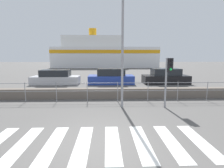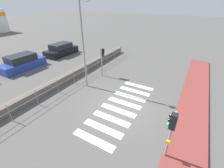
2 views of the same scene
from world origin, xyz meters
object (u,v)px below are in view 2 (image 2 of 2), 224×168
at_px(parked_car_black, 61,50).
at_px(traffic_light_near, 171,128).
at_px(parked_car_blue, 22,63).
at_px(streetlamp, 84,38).
at_px(traffic_light_far, 102,56).

bearing_deg(parked_car_black, traffic_light_near, -119.40).
distance_m(parked_car_blue, parked_car_black, 5.29).
bearing_deg(parked_car_black, streetlamp, -121.29).
bearing_deg(streetlamp, parked_car_blue, 92.40).
bearing_deg(traffic_light_near, traffic_light_far, 50.04).
bearing_deg(traffic_light_far, traffic_light_near, -129.96).
relative_size(parked_car_blue, parked_car_black, 1.00).
distance_m(traffic_light_near, traffic_light_far, 9.06).
height_order(traffic_light_near, parked_car_blue, traffic_light_near).
xyz_separation_m(parked_car_blue, parked_car_black, (5.29, 0.00, -0.00)).
height_order(traffic_light_far, parked_car_black, traffic_light_far).
xyz_separation_m(traffic_light_near, streetlamp, (3.50, 6.85, 2.04)).
height_order(traffic_light_near, streetlamp, streetlamp).
bearing_deg(streetlamp, traffic_light_far, 2.51).
relative_size(traffic_light_far, parked_car_black, 0.58).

